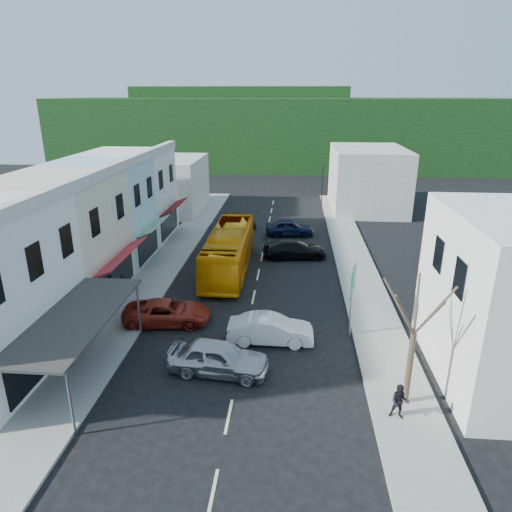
{
  "coord_description": "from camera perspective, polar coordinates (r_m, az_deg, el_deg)",
  "views": [
    {
      "loc": [
        2.45,
        -23.69,
        12.88
      ],
      "look_at": [
        0.0,
        6.0,
        2.2
      ],
      "focal_mm": 32.0,
      "sensor_mm": 36.0,
      "label": 1
    }
  ],
  "objects": [
    {
      "name": "car_red",
      "position": [
        27.56,
        -11.04,
        -6.91
      ],
      "size": [
        4.78,
        2.4,
        1.4
      ],
      "primitive_type": "imported",
      "rotation": [
        0.0,
        0.0,
        1.68
      ],
      "color": "maroon",
      "rests_on": "ground"
    },
    {
      "name": "distant_block_left",
      "position": [
        53.63,
        -11.13,
        8.74
      ],
      "size": [
        8.0,
        10.0,
        6.0
      ],
      "primitive_type": "cube",
      "color": "#B7B2A8",
      "rests_on": "ground"
    },
    {
      "name": "distant_block_right",
      "position": [
        55.17,
        13.75,
        9.38
      ],
      "size": [
        8.0,
        12.0,
        7.0
      ],
      "primitive_type": "cube",
      "color": "#B7B2A8",
      "rests_on": "ground"
    },
    {
      "name": "car_navy_mid",
      "position": [
        43.55,
        4.21,
        3.43
      ],
      "size": [
        4.52,
        2.11,
        1.4
      ],
      "primitive_type": "imported",
      "rotation": [
        0.0,
        0.0,
        1.64
      ],
      "color": "black",
      "rests_on": "ground"
    },
    {
      "name": "car_black_near",
      "position": [
        37.69,
        4.87,
        0.79
      ],
      "size": [
        4.69,
        2.36,
        1.4
      ],
      "primitive_type": "imported",
      "rotation": [
        0.0,
        0.0,
        1.69
      ],
      "color": "black",
      "rests_on": "ground"
    },
    {
      "name": "ground",
      "position": [
        27.08,
        -1.06,
        -8.68
      ],
      "size": [
        120.0,
        120.0,
        0.0
      ],
      "primitive_type": "plane",
      "color": "black",
      "rests_on": "ground"
    },
    {
      "name": "bus",
      "position": [
        34.78,
        -3.39,
        0.67
      ],
      "size": [
        2.55,
        11.61,
        3.1
      ],
      "primitive_type": "imported",
      "rotation": [
        0.0,
        0.0,
        0.0
      ],
      "color": "orange",
      "rests_on": "ground"
    },
    {
      "name": "car_silver",
      "position": [
        22.69,
        -4.73,
        -12.82
      ],
      "size": [
        4.57,
        2.28,
        1.4
      ],
      "primitive_type": "imported",
      "rotation": [
        0.0,
        0.0,
        1.46
      ],
      "color": "#B5B6BA",
      "rests_on": "ground"
    },
    {
      "name": "shopfront_row",
      "position": [
        33.55,
        -21.97,
        2.91
      ],
      "size": [
        8.25,
        30.0,
        8.0
      ],
      "color": "silver",
      "rests_on": "ground"
    },
    {
      "name": "sidewalk_left",
      "position": [
        37.39,
        -11.02,
        -0.69
      ],
      "size": [
        3.0,
        52.0,
        0.15
      ],
      "primitive_type": "cube",
      "color": "gray",
      "rests_on": "ground"
    },
    {
      "name": "pedestrian_right",
      "position": [
        20.47,
        17.53,
        -16.82
      ],
      "size": [
        0.77,
        0.57,
        1.7
      ],
      "primitive_type": "imported",
      "rotation": [
        0.0,
        0.0,
        -0.2
      ],
      "color": "black",
      "rests_on": "sidewalk_right"
    },
    {
      "name": "direction_sign",
      "position": [
        25.56,
        11.85,
        -5.68
      ],
      "size": [
        1.06,
        1.98,
        4.19
      ],
      "primitive_type": null,
      "rotation": [
        0.0,
        0.0,
        -0.23
      ],
      "color": "#155D37",
      "rests_on": "ground"
    },
    {
      "name": "traffic_signal",
      "position": [
        55.43,
        8.28,
        8.66
      ],
      "size": [
        0.84,
        1.15,
        4.88
      ],
      "primitive_type": null,
      "rotation": [
        0.0,
        0.0,
        2.96
      ],
      "color": "black",
      "rests_on": "ground"
    },
    {
      "name": "street_tree",
      "position": [
        20.18,
        19.12,
        -9.16
      ],
      "size": [
        3.01,
        3.01,
        7.0
      ],
      "primitive_type": null,
      "rotation": [
        0.0,
        0.0,
        -0.19
      ],
      "color": "#3B3124",
      "rests_on": "ground"
    },
    {
      "name": "sidewalk_right",
      "position": [
        36.4,
        12.38,
        -1.36
      ],
      "size": [
        3.0,
        52.0,
        0.15
      ],
      "primitive_type": "cube",
      "color": "gray",
      "rests_on": "ground"
    },
    {
      "name": "pedestrian_left",
      "position": [
        31.21,
        -16.22,
        -3.49
      ],
      "size": [
        0.46,
        0.64,
        1.7
      ],
      "primitive_type": "imported",
      "rotation": [
        0.0,
        0.0,
        1.67
      ],
      "color": "black",
      "rests_on": "sidewalk_left"
    },
    {
      "name": "car_white",
      "position": [
        25.12,
        1.82,
        -9.29
      ],
      "size": [
        4.41,
        1.82,
        1.4
      ],
      "primitive_type": "imported",
      "rotation": [
        0.0,
        0.0,
        1.58
      ],
      "color": "silver",
      "rests_on": "ground"
    },
    {
      "name": "car_black_far",
      "position": [
        45.76,
        -2.49,
        4.26
      ],
      "size": [
        4.57,
        2.27,
        1.4
      ],
      "primitive_type": "imported",
      "rotation": [
        0.0,
        0.0,
        1.68
      ],
      "color": "black",
      "rests_on": "ground"
    },
    {
      "name": "hillside",
      "position": [
        89.08,
        2.28,
        15.75
      ],
      "size": [
        80.0,
        26.0,
        14.0
      ],
      "color": "black",
      "rests_on": "ground"
    }
  ]
}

